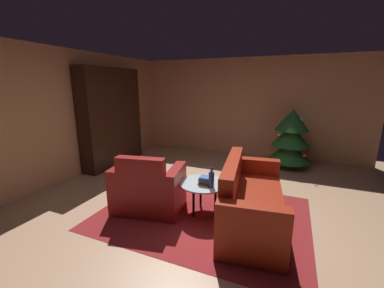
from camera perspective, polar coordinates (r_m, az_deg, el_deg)
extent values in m
plane|color=tan|center=(3.82, 2.57, -15.26)|extent=(7.89, 7.89, 0.00)
cube|color=tan|center=(6.58, 12.85, 8.44)|extent=(6.00, 0.06, 2.55)
cube|color=tan|center=(5.20, -29.82, 5.60)|extent=(0.06, 6.70, 2.55)
cube|color=maroon|center=(3.72, 2.57, -16.05)|extent=(2.95, 2.21, 0.01)
cube|color=black|center=(5.80, -17.25, 5.91)|extent=(0.03, 1.70, 2.24)
cube|color=black|center=(6.56, -13.73, 7.00)|extent=(0.37, 0.03, 2.24)
cube|color=black|center=(5.31, -24.47, 4.61)|extent=(0.37, 0.03, 2.24)
cube|color=black|center=(6.15, -17.76, -4.30)|extent=(0.35, 1.65, 0.03)
cube|color=black|center=(6.05, -18.01, -0.97)|extent=(0.35, 1.65, 0.03)
cube|color=black|center=(5.97, -18.28, 2.45)|extent=(0.35, 1.65, 0.02)
cube|color=black|center=(5.91, -18.55, 5.95)|extent=(0.35, 1.65, 0.02)
cube|color=black|center=(5.87, -18.82, 9.51)|extent=(0.35, 1.65, 0.02)
cube|color=black|center=(5.86, -19.11, 13.10)|extent=(0.35, 1.65, 0.02)
cube|color=black|center=(5.87, -19.41, 16.69)|extent=(0.35, 1.65, 0.03)
cube|color=black|center=(6.07, -19.24, 1.97)|extent=(0.05, 0.94, 0.59)
cube|color=black|center=(6.05, -19.06, 1.95)|extent=(0.03, 0.97, 0.62)
cube|color=orange|center=(6.72, -13.74, -1.14)|extent=(0.28, 0.03, 0.28)
cube|color=#8D4FA1|center=(6.70, -14.12, -1.08)|extent=(0.23, 0.03, 0.31)
cube|color=#8C53A6|center=(6.68, -14.43, -1.40)|extent=(0.20, 0.05, 0.25)
cube|color=#AB9A9B|center=(6.66, -14.74, -1.54)|extent=(0.18, 0.03, 0.23)
cube|color=#B1A69C|center=(6.60, -14.64, -1.34)|extent=(0.26, 0.03, 0.31)
cube|color=gold|center=(6.59, -14.90, -1.53)|extent=(0.23, 0.04, 0.28)
cube|color=#276889|center=(6.55, -15.12, -1.50)|extent=(0.23, 0.03, 0.30)
cube|color=#417434|center=(6.53, -15.33, -1.95)|extent=(0.23, 0.04, 0.22)
cube|color=tan|center=(6.53, -14.56, 8.01)|extent=(0.23, 0.05, 0.22)
cube|color=teal|center=(6.48, -14.88, 7.97)|extent=(0.23, 0.05, 0.23)
cube|color=#A3B09D|center=(6.43, -15.03, 8.20)|extent=(0.26, 0.03, 0.29)
cube|color=tan|center=(6.44, -15.51, 7.97)|extent=(0.18, 0.03, 0.24)
cube|color=#87558F|center=(6.40, -15.51, 7.73)|extent=(0.23, 0.03, 0.20)
cube|color=teal|center=(6.52, -15.05, 11.40)|extent=(0.17, 0.04, 0.26)
cube|color=#173A99|center=(6.48, -15.25, 11.07)|extent=(0.17, 0.03, 0.19)
cube|color=teal|center=(6.45, -15.48, 11.37)|extent=(0.18, 0.04, 0.27)
cube|color=gold|center=(6.39, -15.61, 11.44)|extent=(0.23, 0.04, 0.29)
cube|color=#3F7E44|center=(6.34, -15.75, 11.02)|extent=(0.26, 0.05, 0.20)
cube|color=#5B3119|center=(6.33, -16.35, 11.10)|extent=(0.17, 0.04, 0.23)
cube|color=#51302E|center=(6.27, -16.35, 10.97)|extent=(0.25, 0.04, 0.20)
cube|color=gold|center=(6.50, -14.78, 14.78)|extent=(0.27, 0.04, 0.29)
cube|color=#318032|center=(6.49, -15.39, 14.81)|extent=(0.18, 0.04, 0.30)
cube|color=#1C509A|center=(6.42, -15.30, 14.57)|extent=(0.27, 0.04, 0.24)
cube|color=#25893E|center=(6.40, -15.72, 14.76)|extent=(0.23, 0.03, 0.29)
cube|color=navy|center=(6.37, -15.99, 14.75)|extent=(0.22, 0.03, 0.29)
cube|color=teal|center=(6.34, -16.26, 14.37)|extent=(0.21, 0.05, 0.21)
cube|color=#B7341A|center=(6.29, -16.43, 14.42)|extent=(0.24, 0.04, 0.22)
cube|color=maroon|center=(3.80, -10.10, -12.02)|extent=(0.81, 0.82, 0.43)
cube|color=maroon|center=(3.39, -12.13, -7.05)|extent=(0.71, 0.28, 0.47)
cube|color=maroon|center=(3.62, -3.85, -10.92)|extent=(0.29, 0.71, 0.69)
cube|color=maroon|center=(3.91, -16.02, -9.47)|extent=(0.29, 0.71, 0.69)
ellipsoid|color=beige|center=(3.73, -9.51, -7.40)|extent=(0.31, 0.23, 0.18)
sphere|color=beige|center=(3.83, -9.23, -5.95)|extent=(0.13, 0.13, 0.13)
cube|color=maroon|center=(3.51, 14.23, -14.55)|extent=(0.94, 1.53, 0.43)
cube|color=maroon|center=(3.34, 9.55, -7.47)|extent=(0.35, 1.46, 0.45)
cube|color=maroon|center=(2.75, 13.91, -20.20)|extent=(0.78, 0.27, 0.68)
cube|color=maroon|center=(4.20, 14.63, -7.83)|extent=(0.78, 0.27, 0.68)
cylinder|color=black|center=(3.59, 5.58, -13.26)|extent=(0.04, 0.04, 0.46)
cylinder|color=black|center=(3.82, 2.08, -11.46)|extent=(0.04, 0.04, 0.46)
cylinder|color=black|center=(3.53, 0.37, -13.69)|extent=(0.04, 0.04, 0.46)
cylinder|color=silver|center=(3.55, 2.69, -9.30)|extent=(0.70, 0.70, 0.02)
cube|color=red|center=(3.49, 3.25, -9.25)|extent=(0.21, 0.16, 0.03)
cube|color=#3B8058|center=(3.48, 3.44, -8.92)|extent=(0.19, 0.15, 0.02)
cube|color=#487A41|center=(3.47, 3.06, -8.66)|extent=(0.18, 0.12, 0.02)
cube|color=navy|center=(3.47, 3.39, -8.24)|extent=(0.19, 0.16, 0.03)
cube|color=#3A5397|center=(3.44, 3.36, -7.94)|extent=(0.18, 0.15, 0.02)
cylinder|color=navy|center=(3.36, 4.64, -8.49)|extent=(0.08, 0.08, 0.22)
cylinder|color=navy|center=(3.30, 4.69, -6.12)|extent=(0.03, 0.03, 0.08)
cylinder|color=brown|center=(6.02, 21.90, -4.36)|extent=(0.08, 0.08, 0.16)
cone|color=#1F5926|center=(5.94, 22.18, -1.46)|extent=(0.93, 0.93, 0.47)
cone|color=#1F5926|center=(5.86, 22.49, 1.90)|extent=(0.83, 0.83, 0.47)
cone|color=#1F5926|center=(5.80, 22.81, 5.33)|extent=(0.73, 0.73, 0.47)
sphere|color=yellow|center=(5.95, 20.33, 5.65)|extent=(0.06, 0.06, 0.06)
sphere|color=yellow|center=(6.03, 24.59, 5.28)|extent=(0.05, 0.05, 0.05)
sphere|color=blue|center=(5.56, 24.58, 5.39)|extent=(0.05, 0.05, 0.05)
sphere|color=yellow|center=(5.64, 19.96, 2.09)|extent=(0.06, 0.06, 0.06)
sphere|color=red|center=(5.74, 25.17, -2.44)|extent=(0.08, 0.08, 0.08)
sphere|color=yellow|center=(6.32, 21.86, -1.33)|extent=(0.07, 0.07, 0.07)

